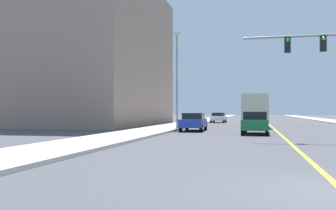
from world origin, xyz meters
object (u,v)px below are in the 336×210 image
street_lamp (177,75)px  car_red (256,117)px  car_blue (194,122)px  car_green (255,123)px  car_white (218,117)px  delivery_truck (254,110)px

street_lamp → car_red: street_lamp is taller
car_red → car_blue: size_ratio=0.92×
car_red → car_green: bearing=-89.0°
car_blue → car_white: car_blue is taller
car_red → delivery_truck: (-0.19, -16.51, 0.89)m
car_red → car_green: car_green is taller
delivery_truck → car_green: bearing=-90.6°
car_red → street_lamp: bearing=-105.3°
street_lamp → car_red: (6.69, 22.44, -3.93)m
street_lamp → car_blue: 4.89m
car_green → delivery_truck: 11.29m
car_blue → car_green: 5.68m
car_blue → car_white: 21.75m
car_blue → street_lamp: bearing=-52.8°
car_blue → car_white: (-0.01, 21.75, -0.02)m
car_red → car_green: 27.76m
car_green → delivery_truck: bearing=91.9°
car_blue → delivery_truck: size_ratio=0.56×
car_red → delivery_truck: bearing=-89.4°
car_blue → delivery_truck: delivery_truck is taller
car_blue → delivery_truck: 9.46m
car_white → car_green: size_ratio=0.91×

